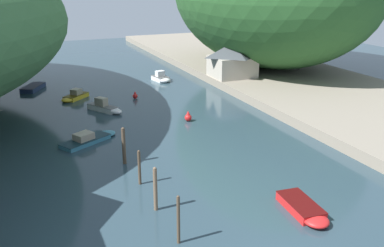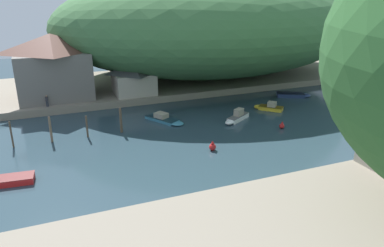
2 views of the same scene
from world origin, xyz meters
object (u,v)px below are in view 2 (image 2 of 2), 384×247
(channel_buoy_near, at_px, (213,146))
(person_on_quay, at_px, (47,100))
(waterfront_building, at_px, (53,65))
(boat_navy_launch, at_px, (6,181))
(boat_yellow_tender, at_px, (165,119))
(boat_near_quay, at_px, (367,134))
(person_by_boathouse, at_px, (41,98))
(boathouse_shed, at_px, (133,77))
(boat_mid_channel, at_px, (236,118))
(channel_buoy_far, at_px, (282,126))
(boat_moored_right, at_px, (268,107))
(boat_cabin_cruiser, at_px, (295,95))

(channel_buoy_near, xyz_separation_m, person_on_quay, (-20.14, -16.57, 1.59))
(waterfront_building, xyz_separation_m, boat_navy_launch, (24.59, -5.91, -5.74))
(boat_yellow_tender, bearing_deg, boat_near_quay, 115.52)
(person_on_quay, relative_size, person_by_boathouse, 1.00)
(boathouse_shed, xyz_separation_m, boat_mid_channel, (15.15, 10.44, -3.18))
(boat_navy_launch, distance_m, person_on_quay, 20.49)
(boat_near_quay, bearing_deg, person_by_boathouse, 45.17)
(boat_navy_launch, bearing_deg, channel_buoy_far, -79.64)
(boat_moored_right, distance_m, boat_cabin_cruiser, 8.87)
(boat_yellow_tender, relative_size, channel_buoy_near, 5.27)
(waterfront_building, distance_m, boat_navy_launch, 25.93)
(waterfront_building, relative_size, boat_yellow_tender, 1.86)
(boat_near_quay, xyz_separation_m, channel_buoy_far, (-6.30, -7.89, -0.09))
(boat_yellow_tender, distance_m, boat_near_quay, 25.49)
(boat_moored_right, relative_size, channel_buoy_near, 3.55)
(boat_moored_right, relative_size, boat_near_quay, 1.11)
(channel_buoy_near, bearing_deg, boat_cabin_cruiser, 123.93)
(waterfront_building, height_order, boat_cabin_cruiser, waterfront_building)
(boat_mid_channel, distance_m, boat_near_quay, 16.28)
(boat_near_quay, height_order, channel_buoy_near, boat_near_quay)
(boat_yellow_tender, distance_m, person_on_quay, 17.28)
(boat_yellow_tender, bearing_deg, boat_mid_channel, 129.38)
(boathouse_shed, bearing_deg, boat_navy_launch, -37.82)
(boat_navy_launch, bearing_deg, boathouse_shed, -32.24)
(boat_moored_right, relative_size, boat_cabin_cruiser, 0.72)
(person_on_quay, bearing_deg, boat_navy_launch, -102.88)
(channel_buoy_far, bearing_deg, person_on_quay, -121.94)
(boat_moored_right, distance_m, boat_near_quay, 14.62)
(waterfront_building, relative_size, channel_buoy_near, 9.77)
(boat_near_quay, height_order, person_on_quay, person_on_quay)
(boat_mid_channel, xyz_separation_m, channel_buoy_near, (7.60, -7.03, -0.02))
(waterfront_building, height_order, channel_buoy_near, waterfront_building)
(boat_navy_launch, height_order, channel_buoy_near, channel_buoy_near)
(person_on_quay, bearing_deg, boat_yellow_tender, -32.75)
(boat_near_quay, bearing_deg, channel_buoy_far, 41.21)
(boat_yellow_tender, bearing_deg, boat_navy_launch, -0.33)
(person_on_quay, bearing_deg, person_by_boathouse, 116.47)
(boathouse_shed, relative_size, boat_mid_channel, 1.35)
(waterfront_building, distance_m, boat_moored_right, 32.73)
(boathouse_shed, bearing_deg, boat_moored_right, 53.87)
(boat_moored_right, distance_m, person_by_boathouse, 33.21)
(boat_yellow_tender, height_order, boat_cabin_cruiser, boat_yellow_tender)
(boat_navy_launch, bearing_deg, boat_near_quay, -89.60)
(boat_navy_launch, relative_size, person_on_quay, 2.84)
(person_by_boathouse, bearing_deg, boat_cabin_cruiser, -31.01)
(person_on_quay, bearing_deg, waterfront_building, 70.79)
(boat_yellow_tender, xyz_separation_m, channel_buoy_near, (10.99, 2.01, 0.14))
(boat_mid_channel, xyz_separation_m, boat_near_quay, (11.02, 11.98, -0.00))
(boat_navy_launch, xyz_separation_m, channel_buoy_far, (-2.68, 32.04, 0.06))
(boat_mid_channel, height_order, channel_buoy_near, boat_mid_channel)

